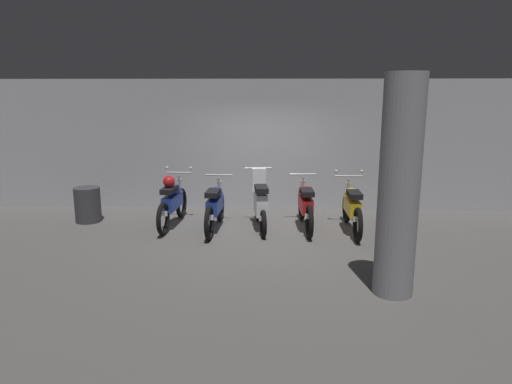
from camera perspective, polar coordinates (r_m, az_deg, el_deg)
ground_plane at (r=9.18m, az=0.45°, el=-5.13°), size 80.00×80.00×0.00m
back_wall at (r=10.95m, az=0.89°, el=5.73°), size 16.00×0.30×2.98m
motorbike_slot_0 at (r=9.76m, az=-10.08°, el=-1.04°), size 0.59×1.95×1.15m
motorbike_slot_1 at (r=9.40m, az=-4.99°, el=-1.65°), size 0.56×1.95×1.03m
motorbike_slot_2 at (r=9.45m, az=0.52°, el=-1.31°), size 0.56×1.68×1.18m
motorbike_slot_3 at (r=9.50m, az=6.01°, el=-1.53°), size 0.56×1.95×1.03m
motorbike_slot_4 at (r=9.44m, az=11.56°, el=-1.79°), size 0.59×1.95×1.15m
bicycle at (r=9.67m, az=16.62°, el=-2.52°), size 0.50×1.73×0.89m
support_pillar at (r=6.48m, az=16.96°, el=0.50°), size 0.54×0.54×2.98m
trash_bin at (r=10.56m, az=-19.73°, el=-1.45°), size 0.54×0.54×0.74m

